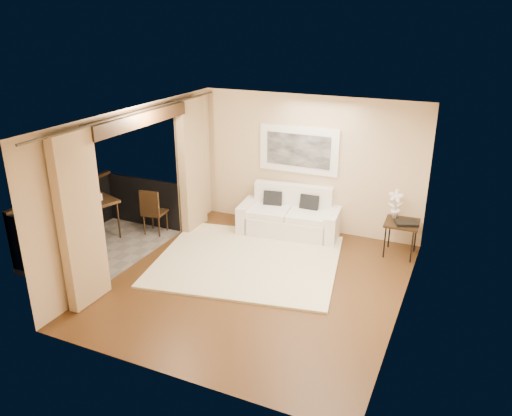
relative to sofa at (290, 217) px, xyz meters
The scene contains 18 objects.
floor 2.13m from the sofa, 83.51° to the right, with size 5.00×5.00×0.00m, color #523318.
room_shell 3.57m from the sofa, 132.16° to the right, with size 5.00×6.40×5.00m.
balcony 3.72m from the sofa, 145.74° to the right, with size 1.81×2.60×1.17m.
curtains 2.98m from the sofa, 131.86° to the right, with size 0.16×4.80×2.64m.
artwork 1.34m from the sofa, 88.75° to the left, with size 1.62×0.07×0.92m.
rug 1.53m from the sofa, 99.19° to the right, with size 3.13×2.73×0.04m, color beige.
sofa is the anchor object (origin of this frame).
side_table 2.18m from the sofa, ahead, with size 0.61×0.61×0.64m.
tray 2.28m from the sofa, ahead, with size 0.38×0.28×0.05m, color black.
orchid 2.08m from the sofa, ahead, with size 0.28×0.19×0.53m, color white.
bistro_table 3.77m from the sofa, 149.64° to the right, with size 0.91×0.91×0.84m.
balcony_chair_far 2.72m from the sofa, 154.06° to the right, with size 0.45×0.45×0.94m.
balcony_chair_near 3.96m from the sofa, 138.01° to the right, with size 0.58×0.58×1.09m.
ice_bucket 3.83m from the sofa, 151.82° to the right, with size 0.18×0.18×0.20m, color white.
candle 3.69m from the sofa, 152.06° to the right, with size 0.06×0.06×0.07m, color #EC3F15.
vase 3.94m from the sofa, 146.97° to the right, with size 0.04×0.04×0.18m, color silver.
glass_a 3.69m from the sofa, 147.72° to the right, with size 0.06×0.06×0.12m, color silver.
glass_b 3.65m from the sofa, 149.46° to the right, with size 0.06×0.06×0.12m, color white.
Camera 1 is at (2.92, -6.54, 4.09)m, focal length 35.00 mm.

